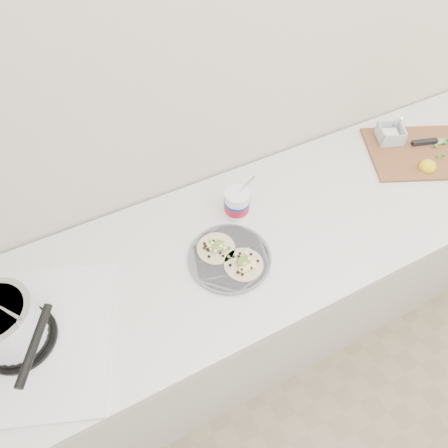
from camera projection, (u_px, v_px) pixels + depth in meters
name	position (u px, v px, depth m)	size (l,w,h in m)	color
counter	(254.00, 290.00, 1.77)	(2.44, 0.66, 0.90)	silver
stove	(12.00, 330.00, 1.10)	(0.64, 0.62, 0.25)	silver
taco_plate	(230.00, 256.00, 1.33)	(0.28, 0.28, 0.04)	slate
tub	(238.00, 201.00, 1.41)	(0.09, 0.09, 0.21)	white
cutboard	(423.00, 148.00, 1.65)	(0.55, 0.48, 0.07)	brown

